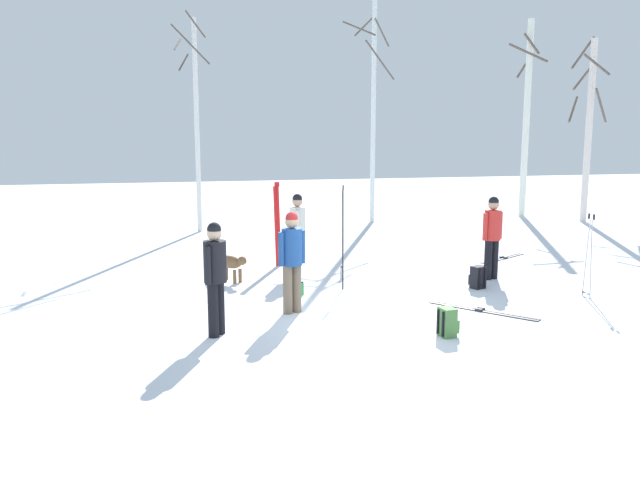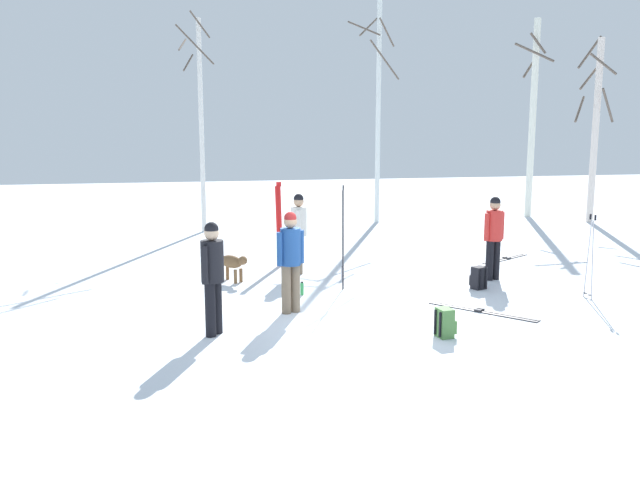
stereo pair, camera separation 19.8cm
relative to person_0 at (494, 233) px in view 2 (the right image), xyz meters
The scene contains 19 objects.
ground_plane 4.32m from the person_0, 145.85° to the right, with size 60.00×60.00×0.00m, color white.
person_0 is the anchor object (origin of this frame).
person_1 4.73m from the person_0, 160.99° to the right, with size 0.49×0.34×1.72m.
person_2 4.05m from the person_0, 158.72° to the left, with size 0.34×0.51×1.72m.
person_3 6.33m from the person_0, 156.76° to the right, with size 0.34×0.44×1.72m.
dog 5.35m from the person_0, 169.57° to the left, with size 0.60×0.73×0.57m.
ski_pair_planted_0 3.22m from the person_0, behind, with size 0.10×0.21×2.03m.
ski_pair_planted_1 4.68m from the person_0, 150.33° to the left, with size 0.18×0.05×1.91m.
ski_pair_lying_0 2.73m from the person_0, 120.67° to the right, with size 1.37×1.61×0.05m.
ski_pair_lying_1 2.54m from the person_0, 55.32° to the left, with size 1.57×1.02×0.05m.
ski_poles_0 2.03m from the person_0, 59.80° to the right, with size 0.07×0.25×1.55m.
backpack_0 4.23m from the person_0, 126.41° to the right, with size 0.31×0.28×0.44m.
backpack_1 1.20m from the person_0, 133.23° to the right, with size 0.32×0.34×0.44m.
water_bottle_0 4.18m from the person_0, behind, with size 0.06×0.06×0.26m.
water_bottle_1 3.19m from the person_0, 166.77° to the left, with size 0.07×0.07×0.28m.
birch_tree_0 9.92m from the person_0, 124.91° to the left, with size 1.08×1.28×6.40m.
birch_tree_1 9.23m from the person_0, 88.57° to the left, with size 1.82×1.62×8.03m.
birch_tree_2 11.00m from the person_0, 56.50° to the left, with size 1.16×1.30×6.80m.
birch_tree_3 10.39m from the person_0, 45.09° to the left, with size 1.33×1.37×6.11m.
Camera 2 is at (-2.82, -9.76, 3.04)m, focal length 36.84 mm.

